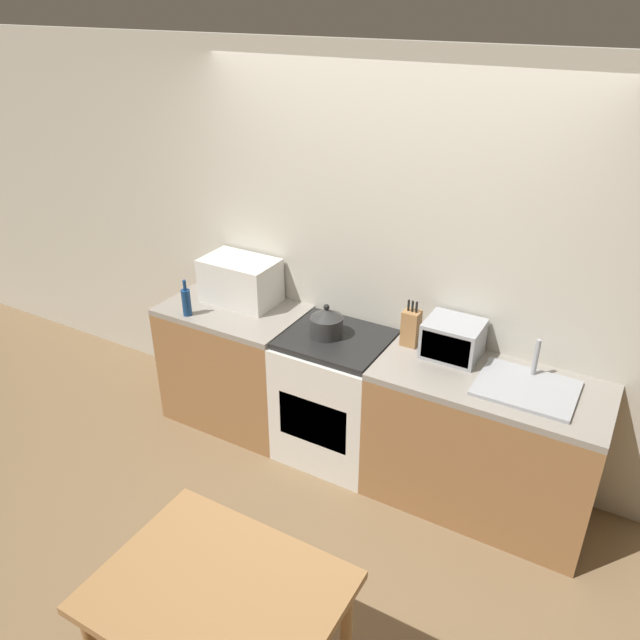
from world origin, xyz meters
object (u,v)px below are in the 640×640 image
(toaster_oven, at_px, (453,339))
(dining_table, at_px, (219,606))
(kettle, at_px, (326,322))
(bottle, at_px, (186,302))
(microwave, at_px, (240,281))
(stove_range, at_px, (335,396))

(toaster_oven, distance_m, dining_table, 1.98)
(kettle, bearing_deg, bottle, -167.00)
(kettle, height_order, toaster_oven, toaster_oven)
(bottle, height_order, toaster_oven, bottle)
(dining_table, bearing_deg, bottle, 133.01)
(microwave, distance_m, toaster_oven, 1.53)
(stove_range, distance_m, toaster_oven, 0.91)
(kettle, distance_m, bottle, 0.97)
(microwave, xyz_separation_m, toaster_oven, (1.53, 0.02, -0.04))
(kettle, relative_size, dining_table, 0.23)
(bottle, bearing_deg, toaster_oven, 12.40)
(toaster_oven, bearing_deg, microwave, -179.11)
(kettle, distance_m, toaster_oven, 0.78)
(bottle, bearing_deg, microwave, 62.26)
(stove_range, height_order, kettle, kettle)
(kettle, distance_m, microwave, 0.78)
(stove_range, distance_m, kettle, 0.55)
(stove_range, bearing_deg, microwave, 171.43)
(stove_range, height_order, microwave, microwave)
(bottle, distance_m, dining_table, 2.15)
(stove_range, distance_m, microwave, 1.03)
(kettle, relative_size, microwave, 0.43)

